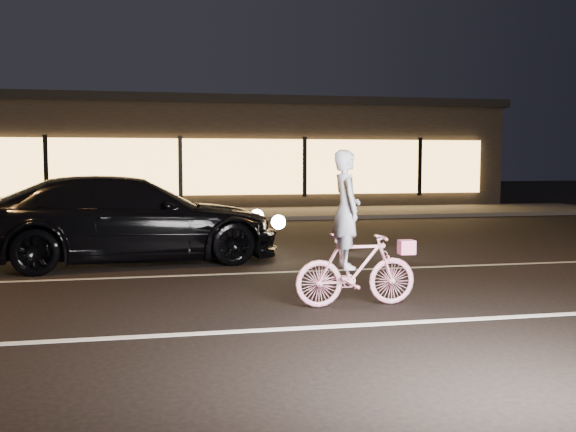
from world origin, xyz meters
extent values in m
plane|color=black|center=(0.00, 0.00, 0.00)|extent=(90.00, 90.00, 0.00)
cube|color=silver|center=(0.00, -1.50, 0.00)|extent=(60.00, 0.12, 0.01)
cube|color=gray|center=(0.00, 2.00, 0.00)|extent=(60.00, 0.10, 0.01)
cube|color=#383533|center=(0.00, 13.00, 0.06)|extent=(30.00, 4.00, 0.12)
cube|color=black|center=(0.00, 19.00, 2.00)|extent=(25.00, 8.00, 4.00)
cube|color=black|center=(0.00, 19.00, 4.05)|extent=(25.40, 8.40, 0.30)
cube|color=#F2AD54|center=(0.00, 14.90, 1.60)|extent=(23.00, 0.15, 2.00)
cube|color=black|center=(-4.50, 14.82, 1.60)|extent=(0.15, 0.08, 2.20)
cube|color=black|center=(0.00, 14.82, 1.60)|extent=(0.15, 0.08, 2.20)
cube|color=black|center=(4.50, 14.82, 1.60)|extent=(0.15, 0.08, 2.20)
cube|color=black|center=(9.00, 14.82, 1.60)|extent=(0.15, 0.08, 2.20)
imported|color=#EF3772|center=(1.62, -0.58, 0.47)|extent=(1.55, 0.44, 0.93)
imported|color=white|center=(1.48, -0.58, 1.22)|extent=(0.35, 0.53, 1.46)
cube|color=#F9589C|center=(2.28, -0.58, 0.73)|extent=(0.19, 0.16, 0.18)
imported|color=black|center=(-1.30, 3.56, 0.78)|extent=(5.58, 2.82, 1.55)
sphere|color=#FFF2BF|center=(1.16, 4.58, 0.71)|extent=(0.26, 0.26, 0.26)
sphere|color=#FFF2BF|center=(1.34, 3.17, 0.71)|extent=(0.26, 0.26, 0.26)
camera|label=1|loc=(-0.78, -8.16, 1.81)|focal=40.00mm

